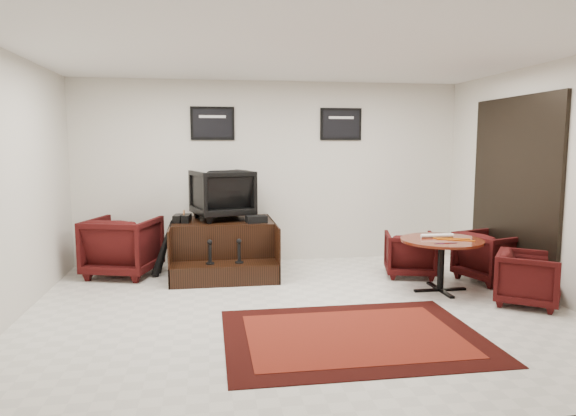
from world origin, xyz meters
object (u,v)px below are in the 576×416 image
object	(u,v)px
shine_chair	(222,192)
table_chair_window	(490,254)
shine_podium	(223,248)
table_chair_back	(410,252)
armchair_side	(123,243)
table_chair_corner	(528,276)
meeting_table	(442,246)

from	to	relation	value
shine_chair	table_chair_window	bearing A→B (deg)	143.92
shine_podium	table_chair_back	world-z (taller)	shine_podium
armchair_side	table_chair_corner	world-z (taller)	armchair_side
shine_podium	meeting_table	bearing A→B (deg)	-28.19
meeting_table	table_chair_back	size ratio (longest dim) A/B	1.49
armchair_side	meeting_table	bearing A→B (deg)	177.64
armchair_side	table_chair_window	distance (m)	5.06
shine_chair	meeting_table	distance (m)	3.15
armchair_side	table_chair_back	size ratio (longest dim) A/B	1.34
table_chair_corner	meeting_table	bearing A→B (deg)	84.00
shine_chair	meeting_table	size ratio (longest dim) A/B	0.80
shine_podium	shine_chair	xyz separation A→B (m)	(0.00, 0.15, 0.81)
armchair_side	meeting_table	world-z (taller)	armchair_side
armchair_side	meeting_table	size ratio (longest dim) A/B	0.90
meeting_table	table_chair_window	world-z (taller)	table_chair_window
table_chair_window	shine_chair	bearing A→B (deg)	52.99
shine_chair	table_chair_back	bearing A→B (deg)	145.80
table_chair_back	table_chair_corner	world-z (taller)	table_chair_back
armchair_side	table_chair_back	world-z (taller)	armchair_side
shine_podium	table_chair_back	xyz separation A→B (m)	(2.58, -0.65, -0.00)
armchair_side	table_chair_window	xyz separation A→B (m)	(4.94, -1.08, -0.09)
shine_podium	table_chair_window	xyz separation A→B (m)	(3.54, -1.08, 0.03)
shine_chair	table_chair_window	size ratio (longest dim) A/B	1.09
table_chair_corner	shine_podium	bearing A→B (deg)	94.68
table_chair_window	armchair_side	bearing A→B (deg)	59.78
table_chair_window	table_chair_back	bearing A→B (deg)	48.18
shine_chair	table_chair_back	distance (m)	2.82
meeting_table	shine_chair	bearing A→B (deg)	149.40
shine_chair	table_chair_corner	xyz separation A→B (m)	(3.41, -2.26, -0.81)
armchair_side	table_chair_corner	bearing A→B (deg)	173.34
table_chair_back	table_chair_corner	xyz separation A→B (m)	(0.84, -1.46, -0.00)
shine_chair	armchair_side	distance (m)	1.57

